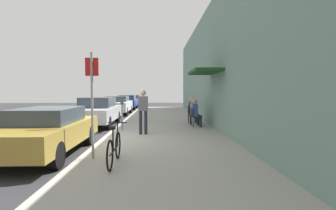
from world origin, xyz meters
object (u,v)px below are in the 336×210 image
Objects in this scene: parked_car_0 at (47,130)px; bicycle_0 at (114,148)px; parked_car_1 at (97,111)px; seated_patron_2 at (192,109)px; seated_patron_1 at (194,111)px; pedestrian_standing at (143,108)px; parked_car_2 at (118,105)px; parked_car_3 at (127,102)px; cafe_chair_0 at (195,116)px; cafe_chair_1 at (193,114)px; cafe_chair_2 at (191,113)px; parked_car_4 at (133,100)px; street_sign at (92,97)px; parking_meter at (122,112)px; seated_patron_0 at (196,112)px.

parked_car_0 reaches higher than bicycle_0.
parked_car_1 is 3.41× the size of seated_patron_2.
seated_patron_1 is (4.84, 5.44, 0.12)m from parked_car_0.
pedestrian_standing is at bearing 46.47° from parked_car_0.
bicycle_0 is at bearing -111.63° from seated_patron_1.
parked_car_3 is at bearing 90.00° from parked_car_2.
cafe_chair_0 is at bearing -70.79° from parked_car_3.
parked_car_0 reaches higher than cafe_chair_1.
parked_car_4 is at bearing 105.34° from cafe_chair_2.
parked_car_3 is at bearing 90.00° from parked_car_0.
parked_car_4 is 1.69× the size of street_sign.
seated_patron_1 is (4.84, -0.57, 0.07)m from parked_car_1.
street_sign is 2.99× the size of cafe_chair_2.
parked_car_2 is 1.00× the size of parked_car_4.
parking_meter reaches higher than seated_patron_1.
parked_car_1 reaches higher than parked_car_2.
bicycle_0 is 1.33× the size of seated_patron_2.
parked_car_4 is at bearing 94.45° from parking_meter.
parked_car_0 is 1.00× the size of parked_car_1.
pedestrian_standing is (-2.32, -3.66, 0.30)m from seated_patron_2.
parked_car_4 is at bearing 90.00° from parked_car_1.
parked_car_3 is at bearing -90.00° from parked_car_4.
parked_car_1 reaches higher than bicycle_0.
parking_meter is at bearing -143.07° from seated_patron_2.
cafe_chair_0 is (4.78, 4.67, -0.07)m from parked_car_0.
parked_car_2 reaches higher than cafe_chair_1.
seated_patron_1 is (3.29, 1.60, -0.07)m from parking_meter.
pedestrian_standing reaches higher than parked_car_1.
cafe_chair_1 is at bearing -75.35° from parked_car_4.
seated_patron_2 is at bearing 90.02° from seated_patron_1.
parked_car_3 reaches higher than parked_car_4.
parking_meter is (1.55, -14.55, 0.17)m from parked_car_3.
street_sign reaches higher than cafe_chair_2.
parking_meter reaches higher than cafe_chair_2.
parked_car_0 is at bearing -127.13° from cafe_chair_2.
pedestrian_standing is (2.52, -15.74, 0.41)m from parked_car_3.
street_sign is 7.99m from cafe_chair_2.
street_sign is (1.50, -0.90, 0.95)m from parked_car_0.
parked_car_2 is at bearing 128.23° from cafe_chair_2.
street_sign is 6.55m from cafe_chair_0.
parking_meter is at bearing -165.58° from cafe_chair_0.
street_sign is 1.53× the size of pedestrian_standing.
seated_patron_0 is at bearing -87.91° from cafe_chair_2.
parked_car_3 is 14.64m from parking_meter.
parked_car_1 reaches higher than seated_patron_2.
seated_patron_1 and seated_patron_2 have the same top height.
pedestrian_standing reaches higher than parked_car_2.
parked_car_4 is 5.06× the size of cafe_chair_2.
seated_patron_1 reaches higher than cafe_chair_0.
parked_car_4 is at bearing 96.81° from pedestrian_standing.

